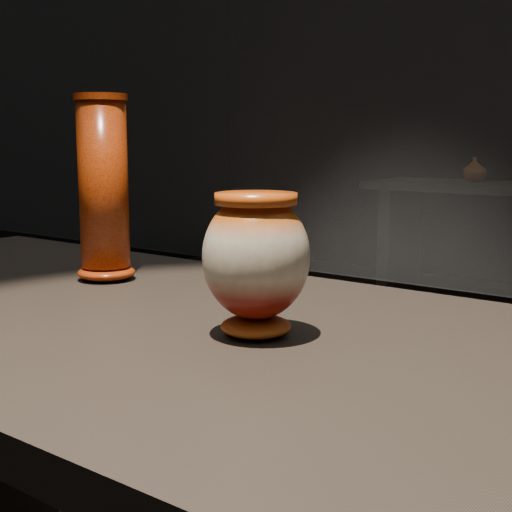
{
  "coord_description": "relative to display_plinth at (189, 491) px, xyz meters",
  "views": [
    {
      "loc": [
        0.7,
        -0.75,
        1.17
      ],
      "look_at": [
        0.13,
        -0.0,
        1.01
      ],
      "focal_mm": 50.0,
      "sensor_mm": 36.0,
      "label": 1
    }
  ],
  "objects": [
    {
      "name": "back_vase_left",
      "position": [
        -0.9,
        3.57,
        0.34
      ],
      "size": [
        0.2,
        0.2,
        0.15
      ],
      "primitive_type": "imported",
      "rotation": [
        0.0,
        0.0,
        5.24
      ],
      "color": "brown",
      "rests_on": "back_shelf"
    },
    {
      "name": "display_plinth",
      "position": [
        0.0,
        0.0,
        0.0
      ],
      "size": [
        2.0,
        0.8,
        0.9
      ],
      "color": "black",
      "rests_on": "ground"
    },
    {
      "name": "main_vase",
      "position": [
        0.13,
        -0.0,
        0.38
      ],
      "size": [
        0.16,
        0.16,
        0.2
      ],
      "rotation": [
        0.0,
        0.0,
        0.12
      ],
      "color": "maroon",
      "rests_on": "display_plinth"
    },
    {
      "name": "tall_vase",
      "position": [
        -0.33,
        0.14,
        0.44
      ],
      "size": [
        0.13,
        0.13,
        0.35
      ],
      "rotation": [
        0.0,
        0.0,
        -0.18
      ],
      "color": "#C3460D",
      "rests_on": "display_plinth"
    }
  ]
}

